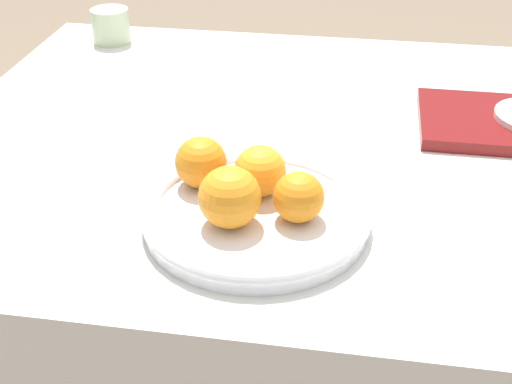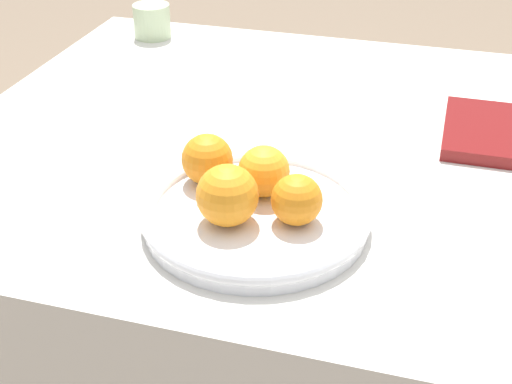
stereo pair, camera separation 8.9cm
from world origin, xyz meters
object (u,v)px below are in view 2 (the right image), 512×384
Objects in this scene: orange_0 at (227,195)px; orange_3 at (264,171)px; orange_1 at (297,200)px; cup_1 at (152,21)px; orange_2 at (207,159)px; fruit_platter at (256,215)px.

orange_3 is (0.03, 0.08, -0.00)m from orange_0.
orange_1 is 0.82× the size of cup_1.
orange_1 is 0.08m from orange_3.
orange_0 is at bearing -56.79° from orange_2.
cup_1 is (-0.33, 0.58, -0.02)m from orange_2.
orange_1 is 0.15m from orange_2.
fruit_platter is at bearing 50.95° from orange_0.
orange_0 reaches higher than orange_2.
orange_0 is 1.12× the size of orange_2.
orange_0 is (-0.03, -0.03, 0.04)m from fruit_platter.
cup_1 is at bearing 124.93° from orange_3.
orange_1 is at bearing -43.12° from orange_3.
orange_2 is at bearing 173.77° from orange_3.
orange_3 is (-0.06, 0.05, 0.00)m from orange_1.
fruit_platter is 4.24× the size of orange_2.
fruit_platter is 0.75m from cup_1.
fruit_platter is at bearing -56.87° from cup_1.
orange_2 is 0.89× the size of cup_1.
orange_0 is 0.09m from orange_1.
cup_1 is (-0.46, 0.64, -0.02)m from orange_1.
orange_0 is 0.77m from cup_1.
orange_2 is (-0.08, 0.05, 0.04)m from fruit_platter.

